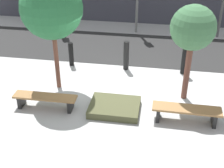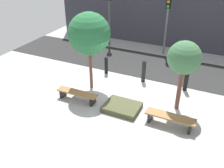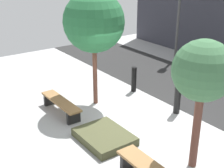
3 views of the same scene
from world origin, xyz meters
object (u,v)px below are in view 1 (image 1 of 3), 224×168
Objects in this scene: bollard_far_left at (71,54)px; planter_bed at (115,107)px; bench_left at (45,99)px; tree_behind_left_bench at (51,8)px; tree_behind_right_bench at (193,29)px; bollard_center at (184,60)px; bench_right at (186,112)px; bollard_left at (126,56)px.

planter_bed is at bearing -52.42° from bollard_far_left.
bench_left is 0.52× the size of tree_behind_left_bench.
tree_behind_left_bench reaches higher than planter_bed.
bollard_far_left is at bearing 158.36° from tree_behind_right_bench.
bollard_center is at bearing 34.51° from bench_left.
bench_left is 2.67m from tree_behind_left_bench.
bench_left is 1.75× the size of bollard_center.
bollard_center is at bearing 90.14° from bench_right.
planter_bed is 3.41m from bollard_far_left.
bollard_left is at bearing 0.00° from bollard_far_left.
bench_right is 2.11× the size of bollard_far_left.
bench_left is at bearing -125.35° from bollard_left.
bollard_center is (2.07, 0.00, -0.01)m from bollard_left.
bench_left is 0.64× the size of tree_behind_right_bench.
tree_behind_left_bench is (-2.05, 1.06, 2.56)m from planter_bed.
tree_behind_left_bench is 2.75m from bollard_far_left.
bollard_center is at bearing 52.42° from planter_bed.
bollard_far_left is 0.83× the size of bollard_center.
bollard_left is (2.05, 2.89, 0.24)m from bench_left.
bollard_left is (-2.05, 1.64, -1.73)m from tree_behind_right_bench.
bollard_left is (2.05, 1.64, -2.12)m from tree_behind_left_bench.
bollard_left reaches higher than bollard_far_left.
bench_right is 1.29× the size of planter_bed.
bench_right is 2.32m from tree_behind_right_bench.
bench_left is at bearing -90.00° from tree_behind_left_bench.
bench_right is (4.10, -0.00, 0.02)m from bench_left.
bench_left is 3.55m from bollard_left.
bench_right is at bearing -5.57° from planter_bed.
planter_bed is 2.73m from bollard_left.
bollard_far_left is 2.07m from bollard_left.
bollard_far_left is (-2.07, 2.69, 0.34)m from planter_bed.
planter_bed is 3.42m from bollard_center.
bollard_center reaches higher than bench_right.
bollard_far_left is 0.82× the size of bollard_left.
bench_left is 2.10× the size of bollard_far_left.
tree_behind_right_bench is at bearing -0.00° from tree_behind_left_bench.
planter_bed is at bearing 174.97° from bench_right.
tree_behind_left_bench is at bearing 163.52° from bench_right.
tree_behind_left_bench is at bearing -158.36° from bollard_center.
bollard_center reaches higher than bench_left.
bollard_left is (2.07, 0.00, 0.10)m from bollard_far_left.
tree_behind_left_bench reaches higher than bollard_center.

